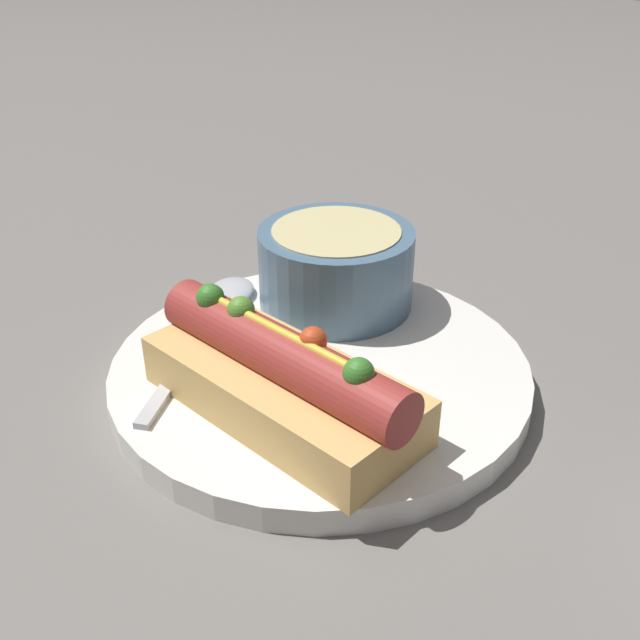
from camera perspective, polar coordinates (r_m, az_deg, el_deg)
name	(u,v)px	position (r m, az deg, el deg)	size (l,w,h in m)	color
ground_plane	(320,383)	(0.46, 0.00, -4.86)	(4.00, 4.00, 0.00)	slate
dinner_plate	(320,373)	(0.46, 0.00, -4.02)	(0.25, 0.25, 0.02)	white
hot_dog	(281,377)	(0.40, -2.96, -4.36)	(0.17, 0.09, 0.06)	#DBAD60
soup_bowl	(336,264)	(0.50, 1.22, 4.29)	(0.10, 0.10, 0.05)	slate
spoon	(220,308)	(0.51, -7.66, 0.89)	(0.08, 0.17, 0.01)	#B7B7BC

